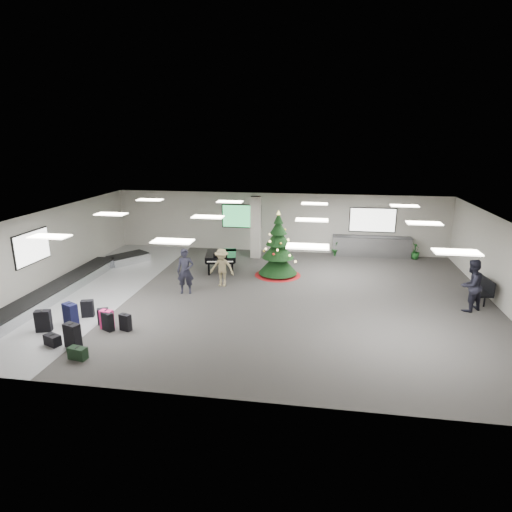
% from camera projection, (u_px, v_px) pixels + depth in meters
% --- Properties ---
extents(ground, '(18.00, 18.00, 0.00)m').
position_uv_depth(ground, '(259.00, 296.00, 17.07)').
color(ground, '#312F2D').
rests_on(ground, ground).
extents(room_envelope, '(18.02, 14.02, 3.21)m').
position_uv_depth(room_envelope, '(252.00, 235.00, 17.13)').
color(room_envelope, '#B1ABA1').
rests_on(room_envelope, ground).
extents(baggage_carousel, '(2.28, 9.71, 0.43)m').
position_uv_depth(baggage_carousel, '(76.00, 281.00, 18.10)').
color(baggage_carousel, silver).
rests_on(baggage_carousel, ground).
extents(service_counter, '(4.05, 0.65, 1.08)m').
position_uv_depth(service_counter, '(371.00, 246.00, 22.50)').
color(service_counter, silver).
rests_on(service_counter, ground).
extents(suitcase_0, '(0.55, 0.42, 0.78)m').
position_uv_depth(suitcase_0, '(73.00, 336.00, 12.81)').
color(suitcase_0, black).
rests_on(suitcase_0, ground).
extents(suitcase_1, '(0.45, 0.38, 0.64)m').
position_uv_depth(suitcase_1, '(108.00, 321.00, 13.97)').
color(suitcase_1, black).
rests_on(suitcase_1, ground).
extents(pink_suitcase, '(0.44, 0.29, 0.66)m').
position_uv_depth(pink_suitcase, '(107.00, 320.00, 14.08)').
color(pink_suitcase, '#EE1F6F').
rests_on(pink_suitcase, ground).
extents(suitcase_3, '(0.42, 0.34, 0.57)m').
position_uv_depth(suitcase_3, '(103.00, 316.00, 14.47)').
color(suitcase_3, black).
rests_on(suitcase_3, ground).
extents(navy_suitcase, '(0.57, 0.47, 0.78)m').
position_uv_depth(navy_suitcase, '(71.00, 314.00, 14.36)').
color(navy_suitcase, black).
rests_on(navy_suitcase, ground).
extents(suitcase_5, '(0.53, 0.39, 0.74)m').
position_uv_depth(suitcase_5, '(43.00, 321.00, 13.90)').
color(suitcase_5, black).
rests_on(suitcase_5, ground).
extents(green_duffel, '(0.57, 0.35, 0.37)m').
position_uv_depth(green_duffel, '(78.00, 353.00, 12.21)').
color(green_duffel, black).
rests_on(green_duffel, ground).
extents(suitcase_7, '(0.43, 0.32, 0.58)m').
position_uv_depth(suitcase_7, '(125.00, 322.00, 13.99)').
color(suitcase_7, black).
rests_on(suitcase_7, ground).
extents(suitcase_8, '(0.47, 0.35, 0.63)m').
position_uv_depth(suitcase_8, '(88.00, 309.00, 15.02)').
color(suitcase_8, black).
rests_on(suitcase_8, ground).
extents(black_duffel, '(0.58, 0.46, 0.35)m').
position_uv_depth(black_duffel, '(52.00, 340.00, 13.01)').
color(black_duffel, black).
rests_on(black_duffel, ground).
extents(christmas_tree, '(2.11, 2.11, 3.01)m').
position_uv_depth(christmas_tree, '(278.00, 253.00, 19.34)').
color(christmas_tree, maroon).
rests_on(christmas_tree, ground).
extents(grand_piano, '(1.66, 1.99, 1.01)m').
position_uv_depth(grand_piano, '(221.00, 257.00, 19.97)').
color(grand_piano, black).
rests_on(grand_piano, ground).
extents(bench, '(0.66, 1.56, 0.96)m').
position_uv_depth(bench, '(481.00, 288.00, 16.41)').
color(bench, black).
rests_on(bench, ground).
extents(traveler_a, '(0.75, 0.56, 1.85)m').
position_uv_depth(traveler_a, '(185.00, 271.00, 17.13)').
color(traveler_a, black).
rests_on(traveler_a, ground).
extents(traveler_b, '(1.11, 0.72, 1.63)m').
position_uv_depth(traveler_b, '(222.00, 268.00, 17.99)').
color(traveler_b, '#8F7F58').
rests_on(traveler_b, ground).
extents(traveler_bench, '(1.19, 1.14, 1.94)m').
position_uv_depth(traveler_bench, '(471.00, 285.00, 15.39)').
color(traveler_bench, black).
rests_on(traveler_bench, ground).
extents(potted_plant_left, '(0.54, 0.49, 0.82)m').
position_uv_depth(potted_plant_left, '(336.00, 248.00, 22.65)').
color(potted_plant_left, '#16451E').
rests_on(potted_plant_left, ground).
extents(potted_plant_right, '(0.57, 0.57, 0.84)m').
position_uv_depth(potted_plant_right, '(415.00, 251.00, 22.06)').
color(potted_plant_right, '#16451E').
rests_on(potted_plant_right, ground).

